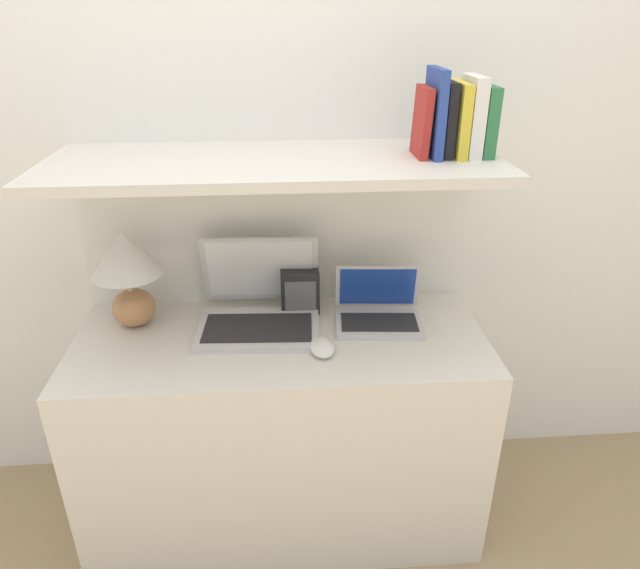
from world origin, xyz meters
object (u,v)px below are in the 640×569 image
object	(u,v)px
book_yellow	(458,119)
book_black	(446,119)
book_red	(422,122)
router_box	(300,291)
book_white	(471,116)
table_lamp	(127,266)
book_green	(485,121)
computer_mouse	(322,347)
laptop_large	(259,308)
book_blue	(435,113)
laptop_small	(378,312)

from	to	relation	value
book_yellow	book_black	bearing A→B (deg)	180.00
book_red	book_yellow	bearing A→B (deg)	0.00
router_box	book_white	distance (m)	0.72
table_lamp	book_white	world-z (taller)	book_white
table_lamp	book_green	xyz separation A→B (m)	(1.01, -0.05, 0.41)
computer_mouse	book_red	xyz separation A→B (m)	(0.28, 0.15, 0.59)
book_green	book_yellow	world-z (taller)	book_yellow
book_black	book_yellow	bearing A→B (deg)	0.00
laptop_large	book_yellow	bearing A→B (deg)	-2.60
laptop_large	book_blue	xyz separation A→B (m)	(0.49, -0.03, 0.58)
book_green	book_blue	world-z (taller)	book_blue
router_box	laptop_small	bearing A→B (deg)	-21.67
book_white	book_red	size ratio (longest dim) A/B	1.14
book_green	book_red	distance (m)	0.17
book_green	book_red	bearing A→B (deg)	180.00
table_lamp	book_yellow	size ratio (longest dim) A/B	1.63
laptop_small	book_blue	size ratio (longest dim) A/B	1.22
table_lamp	book_blue	xyz separation A→B (m)	(0.87, -0.05, 0.43)
computer_mouse	book_red	world-z (taller)	book_red
book_black	book_blue	bearing A→B (deg)	180.00
router_box	book_red	size ratio (longest dim) A/B	0.78
table_lamp	book_black	xyz separation A→B (m)	(0.90, -0.05, 0.42)
book_blue	book_white	bearing A→B (deg)	0.00
table_lamp	laptop_small	distance (m)	0.77
laptop_large	book_red	distance (m)	0.72
laptop_large	book_red	xyz separation A→B (m)	(0.46, -0.03, 0.55)
table_lamp	laptop_small	world-z (taller)	table_lamp
book_black	book_green	bearing A→B (deg)	0.00
book_green	book_black	distance (m)	0.11
book_black	book_red	distance (m)	0.07
book_black	book_blue	xyz separation A→B (m)	(-0.03, 0.00, 0.02)
book_white	book_blue	world-z (taller)	book_blue
laptop_small	computer_mouse	world-z (taller)	laptop_small
router_box	book_white	world-z (taller)	book_white
book_green	book_white	distance (m)	0.04
book_green	book_white	xyz separation A→B (m)	(-0.04, 0.00, 0.01)
book_blue	laptop_small	bearing A→B (deg)	178.05
laptop_small	book_black	distance (m)	0.60
computer_mouse	book_white	bearing A→B (deg)	20.53
book_blue	book_red	size ratio (longest dim) A/B	1.25
book_yellow	laptop_large	bearing A→B (deg)	177.40
book_green	book_blue	distance (m)	0.14
laptop_large	book_white	size ratio (longest dim) A/B	1.84
router_box	book_yellow	bearing A→B (deg)	-13.05
table_lamp	book_green	size ratio (longest dim) A/B	1.71
book_blue	table_lamp	bearing A→B (deg)	176.61
table_lamp	router_box	world-z (taller)	table_lamp
book_white	table_lamp	bearing A→B (deg)	176.95
book_white	book_green	bearing A→B (deg)	0.00
table_lamp	book_green	world-z (taller)	book_green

